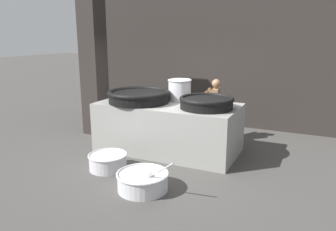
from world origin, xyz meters
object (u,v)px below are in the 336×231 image
at_px(cook, 215,108).
at_px(giant_wok_near, 139,96).
at_px(stock_pot, 180,89).
at_px(giant_wok_far, 207,102).
at_px(prep_bowl_meat, 108,161).
at_px(prep_bowl_vegetables, 143,180).

bearing_deg(cook, giant_wok_near, 34.14).
distance_m(stock_pot, cook, 1.04).
height_order(giant_wok_far, prep_bowl_meat, giant_wok_far).
bearing_deg(cook, giant_wok_far, 89.77).
bearing_deg(prep_bowl_meat, giant_wok_far, 42.02).
bearing_deg(giant_wok_near, prep_bowl_meat, -87.90).
xyz_separation_m(giant_wok_far, prep_bowl_meat, (-1.48, -1.33, -1.01)).
distance_m(giant_wok_near, prep_bowl_vegetables, 2.30).
distance_m(giant_wok_far, stock_pot, 1.00).
distance_m(giant_wok_near, stock_pot, 0.93).
xyz_separation_m(giant_wok_near, stock_pot, (0.71, 0.60, 0.10)).
bearing_deg(prep_bowl_vegetables, giant_wok_near, 121.14).
bearing_deg(stock_pot, giant_wok_far, -34.23).
xyz_separation_m(stock_pot, prep_bowl_vegetables, (0.36, -2.36, -1.12)).
distance_m(giant_wok_near, prep_bowl_meat, 1.65).
bearing_deg(giant_wok_far, prep_bowl_vegetables, -104.26).
bearing_deg(prep_bowl_meat, prep_bowl_vegetables, -24.87).
bearing_deg(stock_pot, prep_bowl_vegetables, -81.32).
bearing_deg(cook, prep_bowl_meat, 54.20).
relative_size(cook, prep_bowl_vegetables, 1.36).
height_order(giant_wok_near, stock_pot, stock_pot).
bearing_deg(prep_bowl_meat, stock_pot, 70.77).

